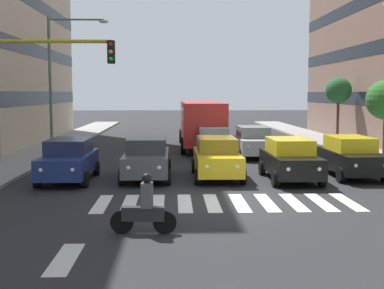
# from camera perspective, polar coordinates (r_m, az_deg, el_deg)

# --- Properties ---
(ground_plane) EXTENTS (180.00, 180.00, 0.00)m
(ground_plane) POSITION_cam_1_polar(r_m,az_deg,el_deg) (16.76, 3.83, -6.56)
(ground_plane) COLOR #262628
(crosswalk_markings) EXTENTS (8.55, 2.80, 0.01)m
(crosswalk_markings) POSITION_cam_1_polar(r_m,az_deg,el_deg) (16.76, 3.83, -6.55)
(crosswalk_markings) COLOR silver
(crosswalk_markings) RESTS_ON ground_plane
(lane_arrow_1) EXTENTS (0.50, 2.20, 0.01)m
(lane_arrow_1) POSITION_cam_1_polar(r_m,az_deg,el_deg) (11.60, -14.08, -12.36)
(lane_arrow_1) COLOR silver
(lane_arrow_1) RESTS_ON ground_plane
(car_0) EXTENTS (2.02, 4.44, 1.72)m
(car_0) POSITION_cam_1_polar(r_m,az_deg,el_deg) (22.79, 17.39, -1.27)
(car_0) COLOR black
(car_0) RESTS_ON ground_plane
(car_1) EXTENTS (2.02, 4.44, 1.72)m
(car_1) POSITION_cam_1_polar(r_m,az_deg,el_deg) (21.20, 10.96, -1.62)
(car_1) COLOR black
(car_1) RESTS_ON ground_plane
(car_2) EXTENTS (2.02, 4.44, 1.72)m
(car_2) POSITION_cam_1_polar(r_m,az_deg,el_deg) (21.37, 2.81, -1.46)
(car_2) COLOR gold
(car_2) RESTS_ON ground_plane
(car_3) EXTENTS (2.02, 4.44, 1.72)m
(car_3) POSITION_cam_1_polar(r_m,az_deg,el_deg) (21.27, -5.12, -1.51)
(car_3) COLOR #474C51
(car_3) RESTS_ON ground_plane
(car_4) EXTENTS (2.02, 4.44, 1.72)m
(car_4) POSITION_cam_1_polar(r_m,az_deg,el_deg) (21.26, -13.68, -1.66)
(car_4) COLOR navy
(car_4) RESTS_ON ground_plane
(car_row2_0) EXTENTS (2.02, 4.44, 1.72)m
(car_row2_0) POSITION_cam_1_polar(r_m,az_deg,el_deg) (28.20, 2.37, 0.31)
(car_row2_0) COLOR #B2B7BC
(car_row2_0) RESTS_ON ground_plane
(car_row2_1) EXTENTS (2.02, 4.44, 1.72)m
(car_row2_1) POSITION_cam_1_polar(r_m,az_deg,el_deg) (28.55, 6.89, 0.34)
(car_row2_1) COLOR #B2B7BC
(car_row2_1) RESTS_ON ground_plane
(bus_behind_traffic) EXTENTS (2.78, 10.50, 3.00)m
(bus_behind_traffic) POSITION_cam_1_polar(r_m,az_deg,el_deg) (33.35, 1.01, 2.84)
(bus_behind_traffic) COLOR red
(bus_behind_traffic) RESTS_ON ground_plane
(motorcycle_with_rider) EXTENTS (1.70, 0.38, 1.57)m
(motorcycle_with_rider) POSITION_cam_1_polar(r_m,az_deg,el_deg) (13.07, -5.37, -7.22)
(motorcycle_with_rider) COLOR black
(motorcycle_with_rider) RESTS_ON ground_plane
(traffic_light_gantry) EXTENTS (4.18, 0.36, 5.50)m
(traffic_light_gantry) POSITION_cam_1_polar(r_m,az_deg,el_deg) (17.92, -17.94, 5.85)
(traffic_light_gantry) COLOR #AD991E
(traffic_light_gantry) RESTS_ON ground_plane
(street_lamp_right) EXTENTS (3.49, 0.28, 7.74)m
(street_lamp_right) POSITION_cam_1_polar(r_m,az_deg,el_deg) (30.24, -14.66, 8.11)
(street_lamp_right) COLOR #4C6B56
(street_lamp_right) RESTS_ON sidewalk_right
(street_tree_3) EXTENTS (1.81, 1.81, 4.53)m
(street_tree_3) POSITION_cam_1_polar(r_m,az_deg,el_deg) (37.11, 16.16, 5.80)
(street_tree_3) COLOR #513823
(street_tree_3) RESTS_ON sidewalk_left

